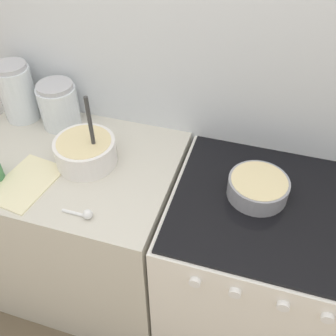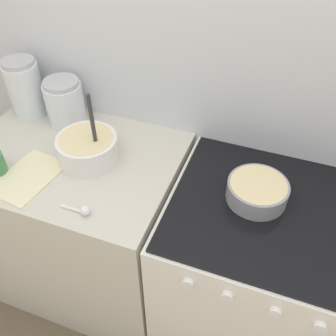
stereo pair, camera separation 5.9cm
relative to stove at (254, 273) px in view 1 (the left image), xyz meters
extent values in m
cube|color=silver|center=(-0.39, 0.36, 0.74)|extent=(4.81, 0.05, 2.40)
cube|color=beige|center=(-0.84, 0.00, 0.00)|extent=(0.90, 0.66, 0.92)
cube|color=white|center=(0.00, 0.00, -0.01)|extent=(0.75, 0.66, 0.91)
cube|color=black|center=(0.00, 0.00, 0.46)|extent=(0.72, 0.63, 0.01)
cylinder|color=white|center=(-0.21, -0.34, 0.38)|extent=(0.04, 0.02, 0.04)
cylinder|color=white|center=(-0.08, -0.34, 0.38)|extent=(0.04, 0.02, 0.04)
cylinder|color=white|center=(0.08, -0.34, 0.38)|extent=(0.04, 0.02, 0.04)
cylinder|color=white|center=(0.21, -0.34, 0.38)|extent=(0.04, 0.02, 0.04)
cylinder|color=white|center=(-0.75, 0.02, 0.51)|extent=(0.24, 0.24, 0.11)
cylinder|color=beige|center=(-0.75, 0.02, 0.54)|extent=(0.22, 0.22, 0.06)
cylinder|color=#333333|center=(-0.71, 0.02, 0.63)|extent=(0.02, 0.02, 0.30)
cylinder|color=gray|center=(-0.07, 0.03, 0.50)|extent=(0.22, 0.22, 0.07)
cylinder|color=beige|center=(-0.07, 0.03, 0.51)|extent=(0.20, 0.20, 0.06)
cylinder|color=silver|center=(-1.18, 0.22, 0.58)|extent=(0.16, 0.16, 0.25)
cylinder|color=olive|center=(-1.18, 0.22, 0.54)|extent=(0.14, 0.14, 0.15)
cylinder|color=#B2B2B7|center=(-1.18, 0.22, 0.72)|extent=(0.14, 0.14, 0.02)
cylinder|color=silver|center=(-0.98, 0.22, 0.55)|extent=(0.17, 0.17, 0.19)
cylinder|color=red|center=(-0.98, 0.22, 0.52)|extent=(0.15, 0.15, 0.11)
cylinder|color=#B2B2B7|center=(-0.98, 0.22, 0.66)|extent=(0.15, 0.15, 0.02)
cube|color=beige|center=(-0.92, -0.16, 0.46)|extent=(0.22, 0.30, 0.01)
cylinder|color=white|center=(-0.67, -0.25, 0.47)|extent=(0.09, 0.01, 0.01)
sphere|color=white|center=(-0.62, -0.25, 0.48)|extent=(0.04, 0.04, 0.04)
camera|label=1|loc=(-0.10, -0.97, 1.49)|focal=40.00mm
camera|label=2|loc=(-0.05, -0.96, 1.49)|focal=40.00mm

